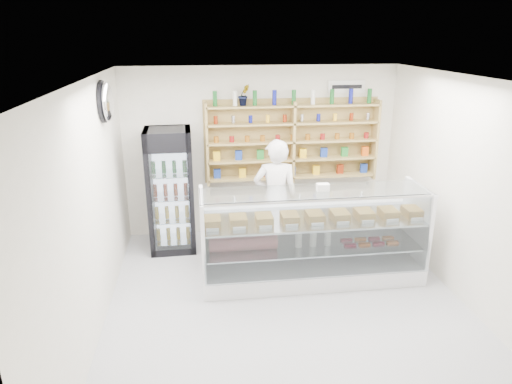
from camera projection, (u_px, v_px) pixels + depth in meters
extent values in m
plane|color=#A9AAAE|center=(288.00, 308.00, 5.74)|extent=(5.00, 5.00, 0.00)
plane|color=white|center=(295.00, 80.00, 4.82)|extent=(5.00, 5.00, 0.00)
plane|color=white|center=(261.00, 152.00, 7.62)|extent=(4.50, 0.00, 4.50)
plane|color=white|center=(369.00, 340.00, 2.94)|extent=(4.50, 0.00, 4.50)
plane|color=white|center=(90.00, 213.00, 5.01)|extent=(0.00, 5.00, 5.00)
plane|color=white|center=(472.00, 196.00, 5.56)|extent=(0.00, 5.00, 5.00)
cube|color=white|center=(311.00, 270.00, 6.41)|extent=(3.03, 0.86, 0.25)
cube|color=white|center=(305.00, 229.00, 6.64)|extent=(3.03, 0.05, 0.64)
cube|color=silver|center=(312.00, 245.00, 6.29)|extent=(2.91, 0.75, 0.02)
cube|color=silver|center=(313.00, 220.00, 6.16)|extent=(2.97, 0.79, 0.02)
cube|color=silver|center=(321.00, 240.00, 5.81)|extent=(2.97, 0.12, 1.06)
cube|color=silver|center=(315.00, 191.00, 5.98)|extent=(2.97, 0.60, 0.01)
imported|color=silver|center=(275.00, 198.00, 6.88)|extent=(0.71, 0.50, 1.83)
cube|color=black|center=(171.00, 191.00, 7.06)|extent=(0.71, 0.69, 1.93)
cube|color=#29053D|center=(166.00, 143.00, 6.49)|extent=(0.68, 0.05, 0.27)
cube|color=silver|center=(170.00, 203.00, 6.78)|extent=(0.58, 0.02, 1.53)
cube|color=#A78C4F|center=(207.00, 144.00, 7.30)|extent=(0.04, 0.28, 1.33)
cube|color=#A78C4F|center=(293.00, 142.00, 7.47)|extent=(0.04, 0.28, 1.33)
cube|color=#A78C4F|center=(374.00, 139.00, 7.64)|extent=(0.04, 0.28, 1.33)
cube|color=#A78C4F|center=(292.00, 176.00, 7.67)|extent=(2.80, 0.28, 0.03)
cube|color=#A78C4F|center=(292.00, 159.00, 7.57)|extent=(2.80, 0.28, 0.03)
cube|color=#A78C4F|center=(293.00, 141.00, 7.47)|extent=(2.80, 0.28, 0.03)
cube|color=#A78C4F|center=(293.00, 123.00, 7.37)|extent=(2.80, 0.28, 0.03)
cube|color=#A78C4F|center=(294.00, 106.00, 7.28)|extent=(2.80, 0.28, 0.03)
imported|color=#1E6626|center=(244.00, 95.00, 7.12)|extent=(0.22, 0.20, 0.33)
ellipsoid|color=silver|center=(107.00, 102.00, 5.80)|extent=(0.15, 0.50, 0.50)
cube|color=white|center=(347.00, 87.00, 7.42)|extent=(0.62, 0.03, 0.20)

